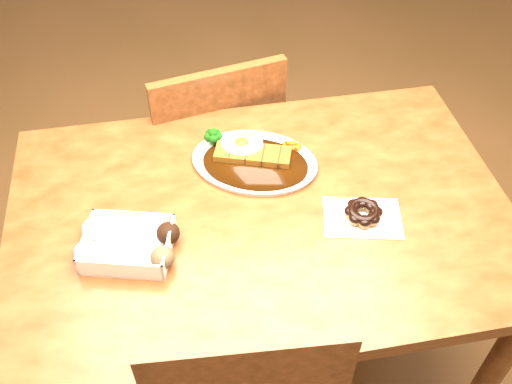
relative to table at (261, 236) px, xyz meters
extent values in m
plane|color=brown|center=(0.00, 0.00, -0.65)|extent=(6.00, 6.00, 0.00)
cube|color=#45240D|center=(0.00, 0.00, 0.08)|extent=(1.20, 0.80, 0.04)
cylinder|color=#45240D|center=(0.54, -0.34, -0.30)|extent=(0.06, 0.06, 0.71)
cylinder|color=#45240D|center=(-0.54, 0.34, -0.30)|extent=(0.06, 0.06, 0.71)
cylinder|color=#45240D|center=(0.54, 0.34, -0.30)|extent=(0.06, 0.06, 0.71)
cube|color=#45240D|center=(-0.08, 0.60, -0.22)|extent=(0.49, 0.49, 0.04)
cylinder|color=#45240D|center=(0.06, 0.80, -0.45)|extent=(0.04, 0.04, 0.41)
cylinder|color=#45240D|center=(-0.28, 0.74, -0.45)|extent=(0.04, 0.04, 0.41)
cylinder|color=#45240D|center=(0.12, 0.46, -0.45)|extent=(0.04, 0.04, 0.41)
cylinder|color=#45240D|center=(-0.21, 0.40, -0.45)|extent=(0.04, 0.04, 0.41)
cube|color=#45240D|center=(-0.04, 0.41, 0.02)|extent=(0.40, 0.10, 0.40)
ellipsoid|color=white|center=(0.01, 0.16, 0.11)|extent=(0.38, 0.33, 0.01)
ellipsoid|color=black|center=(0.01, 0.14, 0.12)|extent=(0.32, 0.28, 0.01)
cube|color=#6B380C|center=(0.01, 0.17, 0.13)|extent=(0.20, 0.13, 0.02)
ellipsoid|color=white|center=(-0.01, 0.20, 0.14)|extent=(0.14, 0.13, 0.01)
ellipsoid|color=#FFB214|center=(-0.01, 0.20, 0.14)|extent=(0.04, 0.04, 0.02)
cube|color=white|center=(-0.31, -0.07, 0.12)|extent=(0.22, 0.19, 0.05)
ellipsoid|color=pink|center=(-0.40, -0.08, 0.13)|extent=(0.05, 0.05, 0.05)
ellipsoid|color=pink|center=(-0.32, -0.10, 0.13)|extent=(0.05, 0.05, 0.05)
ellipsoid|color=black|center=(-0.24, -0.12, 0.13)|extent=(0.05, 0.05, 0.05)
ellipsoid|color=beige|center=(-0.39, -0.02, 0.13)|extent=(0.05, 0.05, 0.05)
ellipsoid|color=beige|center=(-0.30, -0.04, 0.13)|extent=(0.05, 0.05, 0.05)
ellipsoid|color=black|center=(-0.22, -0.06, 0.13)|extent=(0.05, 0.05, 0.05)
cube|color=silver|center=(0.23, -0.07, 0.10)|extent=(0.20, 0.16, 0.00)
torus|color=olive|center=(0.23, -0.07, 0.12)|extent=(0.10, 0.10, 0.03)
torus|color=black|center=(0.23, -0.07, 0.12)|extent=(0.09, 0.09, 0.02)
camera|label=1|loc=(-0.17, -0.89, 1.11)|focal=40.00mm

